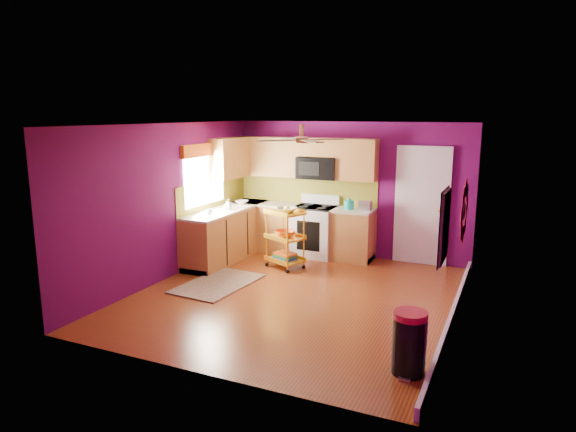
% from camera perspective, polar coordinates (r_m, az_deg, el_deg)
% --- Properties ---
extents(ground, '(5.00, 5.00, 0.00)m').
position_cam_1_polar(ground, '(7.67, 0.84, -8.90)').
color(ground, '#672910').
rests_on(ground, ground).
extents(room_envelope, '(4.54, 5.04, 2.52)m').
position_cam_1_polar(room_envelope, '(7.25, 1.07, 3.26)').
color(room_envelope, '#590A4D').
rests_on(room_envelope, ground).
extents(lower_cabinets, '(2.81, 2.31, 0.94)m').
position_cam_1_polar(lower_cabinets, '(9.66, -2.18, -1.90)').
color(lower_cabinets, '#945D28').
rests_on(lower_cabinets, ground).
extents(electric_range, '(0.76, 0.66, 1.13)m').
position_cam_1_polar(electric_range, '(9.66, 2.99, -1.62)').
color(electric_range, white).
rests_on(electric_range, ground).
extents(upper_cabinetry, '(2.80, 2.30, 1.26)m').
position_cam_1_polar(upper_cabinetry, '(9.72, -0.75, 6.34)').
color(upper_cabinetry, '#945D28').
rests_on(upper_cabinetry, ground).
extents(left_window, '(0.08, 1.35, 1.08)m').
position_cam_1_polar(left_window, '(9.22, -9.27, 5.53)').
color(left_window, white).
rests_on(left_window, ground).
extents(panel_door, '(0.95, 0.11, 2.15)m').
position_cam_1_polar(panel_door, '(9.33, 14.64, 0.95)').
color(panel_door, white).
rests_on(panel_door, ground).
extents(right_wall_art, '(0.04, 2.74, 1.04)m').
position_cam_1_polar(right_wall_art, '(6.40, 18.21, -0.13)').
color(right_wall_art, black).
rests_on(right_wall_art, ground).
extents(ceiling_fan, '(1.01, 1.01, 0.26)m').
position_cam_1_polar(ceiling_fan, '(7.38, 1.51, 8.53)').
color(ceiling_fan, '#BF8C3F').
rests_on(ceiling_fan, ground).
extents(shag_rug, '(0.99, 1.52, 0.02)m').
position_cam_1_polar(shag_rug, '(8.24, -7.78, -7.45)').
color(shag_rug, black).
rests_on(shag_rug, ground).
extents(rolling_cart, '(0.74, 0.65, 1.11)m').
position_cam_1_polar(rolling_cart, '(8.87, -0.30, -2.21)').
color(rolling_cart, yellow).
rests_on(rolling_cart, ground).
extents(trash_can, '(0.38, 0.40, 0.67)m').
position_cam_1_polar(trash_can, '(5.58, 13.33, -13.55)').
color(trash_can, black).
rests_on(trash_can, ground).
extents(teal_kettle, '(0.18, 0.18, 0.21)m').
position_cam_1_polar(teal_kettle, '(9.34, 6.79, 1.25)').
color(teal_kettle, '#15A29C').
rests_on(teal_kettle, lower_cabinets).
extents(toaster, '(0.22, 0.15, 0.18)m').
position_cam_1_polar(toaster, '(9.26, 8.54, 1.16)').
color(toaster, beige).
rests_on(toaster, lower_cabinets).
extents(soap_bottle_a, '(0.08, 0.09, 0.19)m').
position_cam_1_polar(soap_bottle_a, '(9.31, -6.66, 1.28)').
color(soap_bottle_a, '#EA3F72').
rests_on(soap_bottle_a, lower_cabinets).
extents(soap_bottle_b, '(0.12, 0.12, 0.15)m').
position_cam_1_polar(soap_bottle_b, '(9.31, -6.82, 1.17)').
color(soap_bottle_b, white).
rests_on(soap_bottle_b, lower_cabinets).
extents(counter_dish, '(0.24, 0.24, 0.06)m').
position_cam_1_polar(counter_dish, '(9.92, -5.14, 1.57)').
color(counter_dish, white).
rests_on(counter_dish, lower_cabinets).
extents(counter_cup, '(0.11, 0.11, 0.09)m').
position_cam_1_polar(counter_cup, '(8.95, -8.77, 0.50)').
color(counter_cup, white).
rests_on(counter_cup, lower_cabinets).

